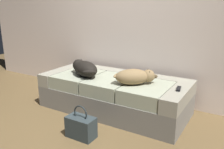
{
  "coord_description": "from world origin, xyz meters",
  "views": [
    {
      "loc": [
        1.56,
        -1.62,
        1.4
      ],
      "look_at": [
        0.0,
        0.98,
        0.53
      ],
      "focal_mm": 37.81,
      "sensor_mm": 36.0,
      "label": 1
    }
  ],
  "objects_px": {
    "dog_dark": "(84,68)",
    "handbag": "(81,127)",
    "tv_remote": "(179,89)",
    "couch": "(114,94)",
    "dog_tan": "(135,77)"
  },
  "relations": [
    {
      "from": "dog_dark",
      "to": "dog_tan",
      "type": "xyz_separation_m",
      "value": [
        0.77,
        0.02,
        -0.01
      ]
    },
    {
      "from": "dog_dark",
      "to": "dog_tan",
      "type": "relative_size",
      "value": 1.15
    },
    {
      "from": "couch",
      "to": "dog_dark",
      "type": "relative_size",
      "value": 3.41
    },
    {
      "from": "dog_dark",
      "to": "dog_tan",
      "type": "height_order",
      "value": "dog_dark"
    },
    {
      "from": "couch",
      "to": "dog_dark",
      "type": "xyz_separation_m",
      "value": [
        -0.39,
        -0.14,
        0.35
      ]
    },
    {
      "from": "dog_dark",
      "to": "handbag",
      "type": "bearing_deg",
      "value": -56.09
    },
    {
      "from": "dog_tan",
      "to": "tv_remote",
      "type": "bearing_deg",
      "value": 8.49
    },
    {
      "from": "dog_tan",
      "to": "handbag",
      "type": "xyz_separation_m",
      "value": [
        -0.31,
        -0.7,
        -0.45
      ]
    },
    {
      "from": "tv_remote",
      "to": "dog_tan",
      "type": "bearing_deg",
      "value": 178.52
    },
    {
      "from": "handbag",
      "to": "dog_dark",
      "type": "bearing_deg",
      "value": 123.91
    },
    {
      "from": "dog_tan",
      "to": "handbag",
      "type": "height_order",
      "value": "dog_tan"
    },
    {
      "from": "dog_tan",
      "to": "tv_remote",
      "type": "distance_m",
      "value": 0.53
    },
    {
      "from": "dog_dark",
      "to": "tv_remote",
      "type": "xyz_separation_m",
      "value": [
        1.29,
        0.1,
        -0.1
      ]
    },
    {
      "from": "tv_remote",
      "to": "dog_dark",
      "type": "bearing_deg",
      "value": 174.3
    },
    {
      "from": "handbag",
      "to": "tv_remote",
      "type": "bearing_deg",
      "value": 42.99
    }
  ]
}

